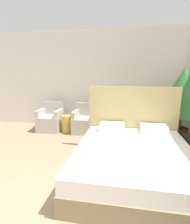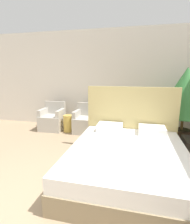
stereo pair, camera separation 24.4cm
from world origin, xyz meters
The scene contains 6 objects.
wall_back centered at (0.00, 3.89, 1.45)m, with size 10.00×0.06×2.90m.
bed centered at (0.96, 1.33, 0.29)m, with size 1.85×2.13×1.39m.
armchair_near_window_left centered at (-1.35, 3.24, 0.28)m, with size 0.68×0.62×0.82m.
armchair_near_window_right centered at (-0.30, 3.24, 0.28)m, with size 0.65×0.59×0.82m.
potted_palm centered at (2.15, 3.08, 1.20)m, with size 1.22×1.22×1.79m.
side_table centered at (-0.83, 3.19, 0.24)m, with size 0.28×0.28×0.48m.
Camera 1 is at (0.81, -1.39, 1.65)m, focal length 28.00 mm.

